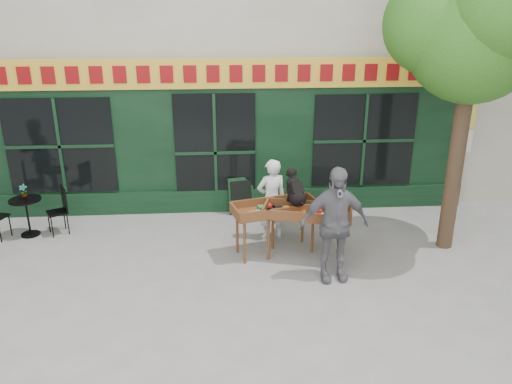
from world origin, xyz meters
TOP-DOWN VIEW (x-y plane):
  - ground at (0.00, 0.00)m, footprint 80.00×80.00m
  - street_tree at (4.34, 0.36)m, footprint 3.05×2.90m
  - book_cart_center at (1.06, 0.26)m, footprint 1.61×0.99m
  - dog at (1.41, 0.21)m, footprint 0.48×0.67m
  - woman at (1.06, 0.91)m, footprint 0.66×0.52m
  - book_cart_right at (1.61, 0.03)m, footprint 1.61×1.00m
  - man_right at (1.91, -0.72)m, footprint 1.17×0.56m
  - bistro_table at (-3.69, 1.34)m, footprint 0.60×0.60m
  - bistro_chair_right at (-3.06, 1.44)m, footprint 0.49×0.49m
  - potted_plant at (-3.69, 1.34)m, footprint 0.16×0.11m
  - chalkboard at (0.54, 2.19)m, footprint 0.59×0.32m

SIDE VIEW (x-z plane):
  - ground at x=0.00m, z-range 0.00..0.00m
  - chalkboard at x=0.54m, z-range 0.01..0.79m
  - bistro_table at x=-3.69m, z-range 0.16..0.92m
  - bistro_chair_right at x=-3.06m, z-range 0.08..1.03m
  - woman at x=1.06m, z-range 0.00..1.59m
  - book_cart_center at x=1.06m, z-range 0.33..1.32m
  - book_cart_right at x=1.61m, z-range 0.33..1.32m
  - potted_plant at x=-3.69m, z-range 0.77..1.07m
  - man_right at x=1.91m, z-range 0.00..1.94m
  - dog at x=1.41m, z-range 0.99..1.59m
  - street_tree at x=4.34m, z-range 1.31..6.91m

